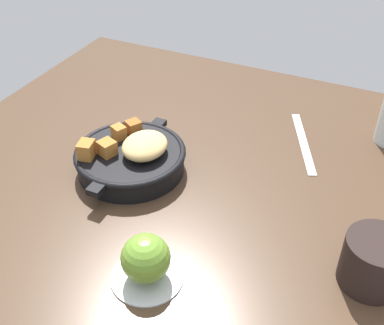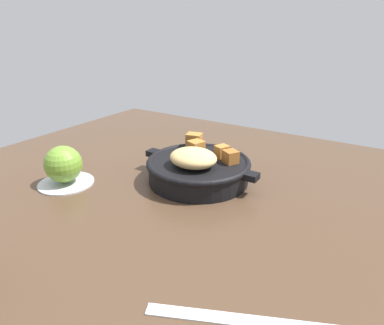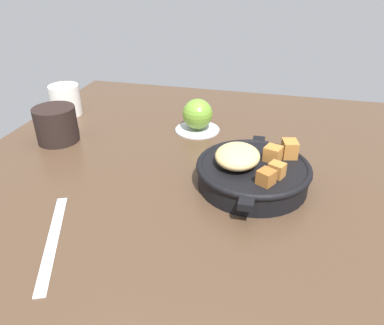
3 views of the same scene
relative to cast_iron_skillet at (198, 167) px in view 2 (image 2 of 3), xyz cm
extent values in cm
cube|color=#473323|center=(1.09, 8.68, -4.17)|extent=(101.85, 97.50, 2.40)
cylinder|color=black|center=(0.04, -0.16, -0.85)|extent=(19.59, 19.59, 4.24)
torus|color=black|center=(0.04, -0.16, 0.93)|extent=(20.40, 20.40, 1.20)
cube|color=black|center=(11.05, -0.16, 0.64)|extent=(2.64, 2.40, 1.20)
cube|color=black|center=(-10.97, -0.16, 0.64)|extent=(2.64, 2.40, 1.20)
ellipsoid|color=tan|center=(-0.54, 2.72, 2.97)|extent=(9.08, 7.83, 3.39)
cube|color=#A86B2D|center=(4.74, -6.10, 2.83)|extent=(3.62, 3.21, 3.11)
cube|color=#A86B2D|center=(-2.92, -4.19, 2.50)|extent=(2.95, 3.11, 2.45)
cube|color=#A86B2D|center=(2.50, -3.26, 2.63)|extent=(3.51, 3.56, 2.71)
cube|color=#935623|center=(-5.64, -2.62, 2.48)|extent=(3.41, 3.36, 2.42)
cylinder|color=#B7BABF|center=(21.10, 14.91, -2.67)|extent=(10.57, 10.57, 0.60)
sphere|color=olive|center=(21.10, 14.91, 1.18)|extent=(7.10, 7.10, 7.10)
cube|color=silver|center=(-21.96, 26.68, -2.79)|extent=(20.10, 10.00, 0.36)
camera|label=1|loc=(60.20, 40.20, 52.99)|focal=45.62mm
camera|label=2|loc=(-31.44, 52.07, 26.12)|focal=31.66mm
camera|label=3|loc=(-56.96, -3.01, 33.44)|focal=34.25mm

